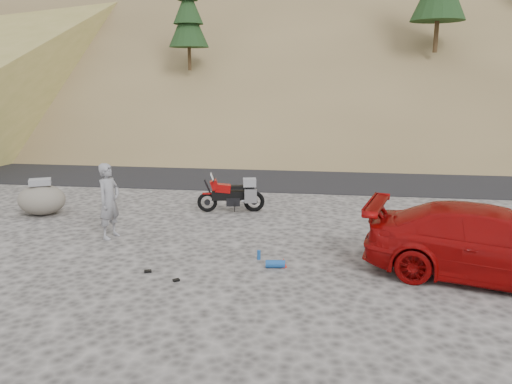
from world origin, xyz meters
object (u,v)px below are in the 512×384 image
motorcycle (234,195)px  red_car (490,279)px  man (112,237)px  boulder (42,199)px

motorcycle → red_car: motorcycle is taller
man → boulder: boulder is taller
man → red_car: man is taller
man → red_car: size_ratio=0.38×
motorcycle → man: 3.86m
motorcycle → red_car: size_ratio=0.40×
man → red_car: bearing=-84.4°
man → boulder: 3.38m
red_car → boulder: boulder is taller
man → boulder: bearing=73.8°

